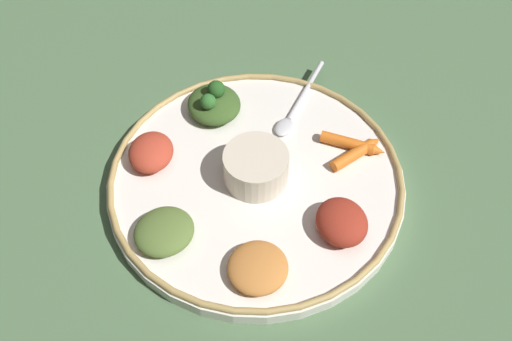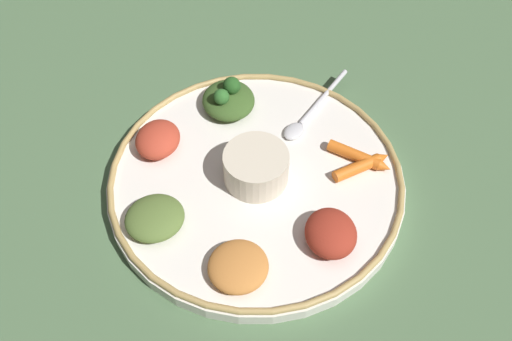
{
  "view_description": "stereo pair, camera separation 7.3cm",
  "coord_description": "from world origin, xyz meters",
  "px_view_note": "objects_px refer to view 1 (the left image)",
  "views": [
    {
      "loc": [
        0.14,
        -0.42,
        0.62
      ],
      "look_at": [
        0.0,
        0.0,
        0.03
      ],
      "focal_mm": 40.8,
      "sensor_mm": 36.0,
      "label": 1
    },
    {
      "loc": [
        0.21,
        -0.4,
        0.62
      ],
      "look_at": [
        0.0,
        0.0,
        0.03
      ],
      "focal_mm": 40.8,
      "sensor_mm": 36.0,
      "label": 2
    }
  ],
  "objects_px": {
    "center_bowl": "(256,166)",
    "carrot_near_spoon": "(356,153)",
    "greens_pile": "(214,103)",
    "carrot_outer": "(352,144)",
    "spoon": "(294,110)"
  },
  "relations": [
    {
      "from": "carrot_outer",
      "to": "greens_pile",
      "type": "bearing_deg",
      "value": 179.08
    },
    {
      "from": "center_bowl",
      "to": "greens_pile",
      "type": "bearing_deg",
      "value": 135.3
    },
    {
      "from": "center_bowl",
      "to": "greens_pile",
      "type": "xyz_separation_m",
      "value": [
        -0.09,
        0.09,
        -0.01
      ]
    },
    {
      "from": "center_bowl",
      "to": "carrot_outer",
      "type": "bearing_deg",
      "value": 40.28
    },
    {
      "from": "center_bowl",
      "to": "carrot_outer",
      "type": "relative_size",
      "value": 0.95
    },
    {
      "from": "carrot_outer",
      "to": "carrot_near_spoon",
      "type": "bearing_deg",
      "value": -55.45
    },
    {
      "from": "spoon",
      "to": "center_bowl",
      "type": "bearing_deg",
      "value": -96.08
    },
    {
      "from": "center_bowl",
      "to": "greens_pile",
      "type": "height_order",
      "value": "greens_pile"
    },
    {
      "from": "center_bowl",
      "to": "spoon",
      "type": "height_order",
      "value": "center_bowl"
    },
    {
      "from": "greens_pile",
      "to": "carrot_outer",
      "type": "relative_size",
      "value": 1.23
    },
    {
      "from": "spoon",
      "to": "carrot_near_spoon",
      "type": "bearing_deg",
      "value": -27.72
    },
    {
      "from": "carrot_near_spoon",
      "to": "carrot_outer",
      "type": "height_order",
      "value": "same"
    },
    {
      "from": "center_bowl",
      "to": "carrot_near_spoon",
      "type": "height_order",
      "value": "center_bowl"
    },
    {
      "from": "center_bowl",
      "to": "spoon",
      "type": "xyz_separation_m",
      "value": [
        0.01,
        0.13,
        -0.02
      ]
    },
    {
      "from": "center_bowl",
      "to": "carrot_near_spoon",
      "type": "relative_size",
      "value": 1.1
    }
  ]
}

